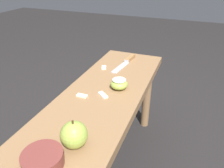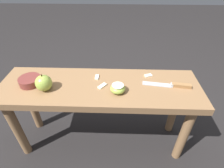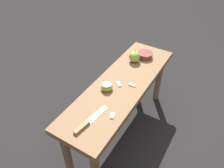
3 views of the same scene
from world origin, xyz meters
TOP-DOWN VIEW (x-y plane):
  - ground_plane at (0.00, 0.00)m, footprint 8.00×8.00m
  - wooden_bench at (0.00, 0.00)m, footprint 1.12×0.34m
  - knife at (-0.41, -0.00)m, footprint 0.26×0.06m
  - apple_whole at (0.29, 0.05)m, footprint 0.09×0.09m
  - apple_cut at (-0.10, 0.05)m, footprint 0.08×0.08m
  - apple_slice_near_knife at (0.02, -0.07)m, footprint 0.02×0.05m
  - apple_slice_center at (-0.02, 0.01)m, footprint 0.05×0.06m
  - apple_slice_near_bowl at (-0.28, -0.10)m, footprint 0.05×0.04m
  - bowl at (0.38, -0.00)m, footprint 0.12×0.12m

SIDE VIEW (x-z plane):
  - ground_plane at x=0.00m, z-range 0.00..0.00m
  - wooden_bench at x=0.00m, z-range 0.17..0.66m
  - apple_slice_near_knife at x=0.02m, z-range 0.50..0.50m
  - apple_slice_center at x=-0.02m, z-range 0.50..0.50m
  - apple_slice_near_bowl at x=-0.28m, z-range 0.50..0.50m
  - knife at x=-0.41m, z-range 0.49..0.51m
  - bowl at x=0.38m, z-range 0.50..0.54m
  - apple_cut at x=-0.10m, z-range 0.50..0.54m
  - apple_whole at x=0.29m, z-range 0.49..0.59m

